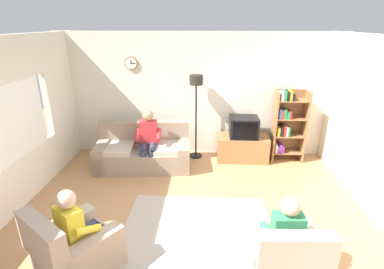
# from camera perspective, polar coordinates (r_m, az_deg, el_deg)

# --- Properties ---
(ground_plane) EXTENTS (12.00, 12.00, 0.00)m
(ground_plane) POSITION_cam_1_polar(r_m,az_deg,el_deg) (4.71, -0.21, -16.52)
(ground_plane) COLOR #B27F51
(back_wall_assembly) EXTENTS (6.20, 0.17, 2.70)m
(back_wall_assembly) POSITION_cam_1_polar(r_m,az_deg,el_deg) (6.57, 1.08, 7.67)
(back_wall_assembly) COLOR silver
(back_wall_assembly) RESTS_ON ground_plane
(couch) EXTENTS (1.97, 1.04, 0.90)m
(couch) POSITION_cam_1_polar(r_m,az_deg,el_deg) (6.23, -9.39, -3.51)
(couch) COLOR gray
(couch) RESTS_ON ground_plane
(tv_stand) EXTENTS (1.10, 0.56, 0.55)m
(tv_stand) POSITION_cam_1_polar(r_m,az_deg,el_deg) (6.57, 9.75, -2.56)
(tv_stand) COLOR olive
(tv_stand) RESTS_ON ground_plane
(tv) EXTENTS (0.60, 0.49, 0.44)m
(tv) POSITION_cam_1_polar(r_m,az_deg,el_deg) (6.36, 10.05, 1.44)
(tv) COLOR black
(tv) RESTS_ON tv_stand
(bookshelf) EXTENTS (0.68, 0.36, 1.56)m
(bookshelf) POSITION_cam_1_polar(r_m,az_deg,el_deg) (6.61, 17.96, 1.98)
(bookshelf) COLOR olive
(bookshelf) RESTS_ON ground_plane
(floor_lamp) EXTENTS (0.28, 0.28, 1.85)m
(floor_lamp) POSITION_cam_1_polar(r_m,az_deg,el_deg) (6.24, 0.82, 7.90)
(floor_lamp) COLOR black
(floor_lamp) RESTS_ON ground_plane
(armchair_near_window) EXTENTS (1.16, 1.18, 0.90)m
(armchair_near_window) POSITION_cam_1_polar(r_m,az_deg,el_deg) (4.07, -21.88, -20.19)
(armchair_near_window) COLOR tan
(armchair_near_window) RESTS_ON ground_plane
(armchair_near_bookshelf) EXTENTS (0.83, 0.91, 0.90)m
(armchair_near_bookshelf) POSITION_cam_1_polar(r_m,az_deg,el_deg) (3.86, 17.32, -22.05)
(armchair_near_bookshelf) COLOR #BCAD99
(armchair_near_bookshelf) RESTS_ON ground_plane
(area_rug) EXTENTS (2.20, 1.70, 0.01)m
(area_rug) POSITION_cam_1_polar(r_m,az_deg,el_deg) (4.56, 1.12, -17.95)
(area_rug) COLOR #AD9E8E
(area_rug) RESTS_ON ground_plane
(person_on_couch) EXTENTS (0.54, 0.56, 1.24)m
(person_on_couch) POSITION_cam_1_polar(r_m,az_deg,el_deg) (5.95, -8.48, -0.61)
(person_on_couch) COLOR red
(person_on_couch) RESTS_ON ground_plane
(person_in_left_armchair) EXTENTS (0.62, 0.64, 1.12)m
(person_in_left_armchair) POSITION_cam_1_polar(r_m,az_deg,el_deg) (3.91, -21.36, -16.13)
(person_in_left_armchair) COLOR yellow
(person_in_left_armchair) RESTS_ON ground_plane
(person_in_right_armchair) EXTENTS (0.52, 0.55, 1.12)m
(person_in_right_armchair) POSITION_cam_1_polar(r_m,az_deg,el_deg) (3.73, 17.48, -17.57)
(person_in_right_armchair) COLOR #338C59
(person_in_right_armchair) RESTS_ON ground_plane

